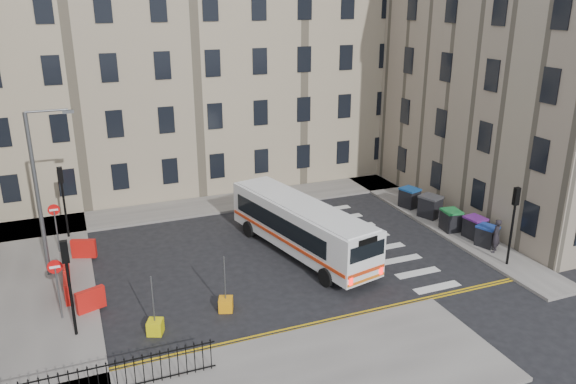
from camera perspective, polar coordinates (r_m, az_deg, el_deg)
ground at (r=30.55m, az=2.10°, el=-5.96°), size 120.00×120.00×0.00m
pavement_north at (r=36.60m, az=-12.08°, el=-1.89°), size 36.00×3.20×0.15m
pavement_east at (r=37.87m, az=12.16°, el=-1.17°), size 2.40×26.00×0.15m
pavement_west at (r=29.36m, az=-24.98°, el=-8.85°), size 6.00×22.00×0.15m
terrace_north at (r=41.18m, az=-16.10°, el=12.41°), size 38.30×10.80×17.20m
corner_east at (r=42.95m, az=23.81°, el=13.15°), size 17.80×24.30×19.20m
traffic_light_east at (r=29.81m, az=21.97°, el=-2.10°), size 0.28×0.22×4.10m
traffic_light_nw at (r=33.31m, az=-21.94°, el=0.09°), size 0.28×0.22×4.10m
traffic_light_sw at (r=23.53m, az=-21.47°, el=-7.72°), size 0.28×0.22×4.10m
streetlamp at (r=28.62m, az=-24.12°, el=-0.13°), size 0.50×0.22×8.14m
no_entry_north at (r=31.69m, az=-22.59°, el=-2.48°), size 0.60×0.08×3.00m
no_entry_south at (r=25.24m, az=-22.47°, el=-8.00°), size 0.60×0.08×3.00m
roadworks_barriers at (r=28.54m, az=-20.84°, el=-7.77°), size 1.66×6.26×1.00m
iron_railings at (r=20.98m, az=-18.28°, el=-17.64°), size 7.80×0.04×1.20m
bus at (r=29.61m, az=1.32°, el=-3.39°), size 4.56×10.52×2.79m
wheelie_bin_a at (r=32.39m, az=19.55°, el=-4.21°), size 1.21×1.29×1.14m
wheelie_bin_b at (r=33.24m, az=18.42°, el=-3.42°), size 1.07×1.20×1.20m
wheelie_bin_c at (r=33.86m, az=16.21°, el=-2.75°), size 1.09×1.21×1.22m
wheelie_bin_d at (r=35.53m, az=14.24°, el=-1.41°), size 1.44×1.53×1.35m
wheelie_bin_e at (r=36.91m, az=12.24°, el=-0.55°), size 1.26×1.36×1.25m
pedestrian at (r=31.64m, az=20.36°, el=-4.20°), size 0.80×0.76×1.83m
bollard_yellow at (r=24.07m, az=-13.33°, el=-13.20°), size 0.79×0.79×0.60m
bollard_chevron at (r=25.12m, az=-6.34°, el=-11.28°), size 0.77×0.77×0.60m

